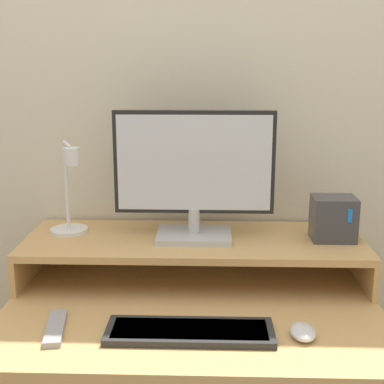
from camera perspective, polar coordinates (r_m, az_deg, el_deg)
wall_back at (r=1.82m, az=0.43°, el=8.39°), size 6.00×0.05×2.50m
desk at (r=1.67m, az=0.02°, el=-18.86°), size 1.05×0.74×0.75m
monitor_shelf at (r=1.69m, az=0.22°, el=-5.54°), size 1.05×0.37×0.13m
monitor at (r=1.63m, az=0.08°, el=1.99°), size 0.49×0.17×0.40m
desk_lamp at (r=1.71m, az=-12.95°, el=-0.57°), size 0.13×0.19×0.30m
router_dock at (r=1.70m, az=14.83°, el=-2.74°), size 0.13×0.11×0.14m
keyboard at (r=1.38m, az=-0.20°, el=-14.64°), size 0.42×0.14×0.02m
mouse at (r=1.40m, az=11.73°, el=-14.40°), size 0.06×0.09×0.03m
remote_control at (r=1.44m, az=-14.36°, el=-13.88°), size 0.07×0.18×0.02m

